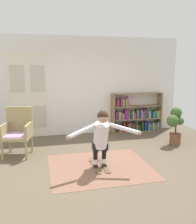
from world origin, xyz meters
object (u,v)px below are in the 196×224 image
(potted_plant, at_px, (175,124))
(bookshelf, at_px, (135,116))
(wicker_chair, at_px, (18,130))
(person_skier, at_px, (101,135))
(skis_pair, at_px, (99,165))

(potted_plant, bearing_deg, bookshelf, 108.22)
(wicker_chair, bearing_deg, potted_plant, -2.25)
(potted_plant, distance_m, person_skier, 2.54)
(bookshelf, xyz_separation_m, potted_plant, (0.49, -1.50, 0.07))
(wicker_chair, distance_m, skis_pair, 2.07)
(wicker_chair, relative_size, potted_plant, 1.12)
(bookshelf, height_order, person_skier, same)
(wicker_chair, distance_m, potted_plant, 3.92)
(potted_plant, distance_m, skis_pair, 2.52)
(potted_plant, relative_size, person_skier, 0.69)
(skis_pair, bearing_deg, potted_plant, 22.79)
(bookshelf, distance_m, skis_pair, 3.06)
(wicker_chair, xyz_separation_m, potted_plant, (3.92, -0.15, -0.03))
(wicker_chair, bearing_deg, bookshelf, 21.41)
(skis_pair, bearing_deg, bookshelf, 54.07)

